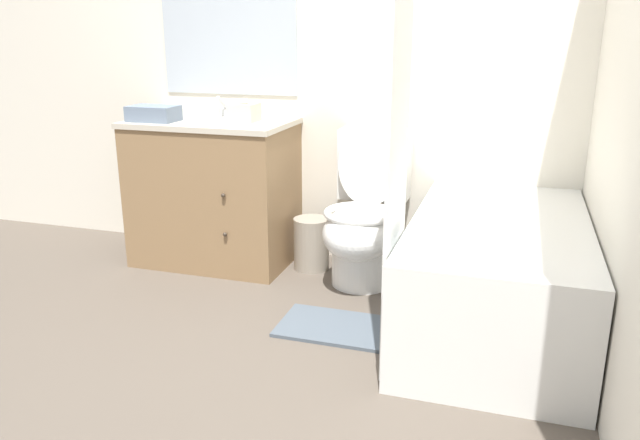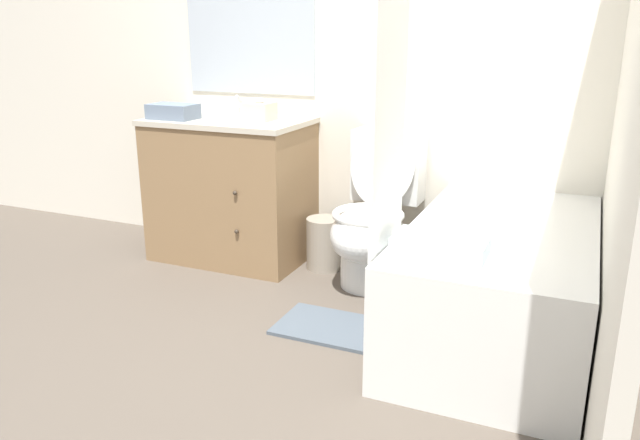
# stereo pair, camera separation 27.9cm
# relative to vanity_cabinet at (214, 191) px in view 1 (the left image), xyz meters

# --- Properties ---
(ground_plane) EXTENTS (14.00, 14.00, 0.00)m
(ground_plane) POSITION_rel_vanity_cabinet_xyz_m (0.77, -1.34, -0.43)
(ground_plane) COLOR brown
(wall_back) EXTENTS (8.00, 0.06, 2.50)m
(wall_back) POSITION_rel_vanity_cabinet_xyz_m (0.77, 0.30, 0.83)
(wall_back) COLOR silver
(wall_back) RESTS_ON ground_plane
(wall_right) EXTENTS (0.05, 2.61, 2.50)m
(wall_right) POSITION_rel_vanity_cabinet_xyz_m (2.03, -0.53, 0.82)
(wall_right) COLOR silver
(wall_right) RESTS_ON ground_plane
(vanity_cabinet) EXTENTS (0.91, 0.58, 0.83)m
(vanity_cabinet) POSITION_rel_vanity_cabinet_xyz_m (0.00, 0.00, 0.00)
(vanity_cabinet) COLOR olive
(vanity_cabinet) RESTS_ON ground_plane
(sink_faucet) EXTENTS (0.14, 0.12, 0.12)m
(sink_faucet) POSITION_rel_vanity_cabinet_xyz_m (-0.00, 0.18, 0.44)
(sink_faucet) COLOR silver
(sink_faucet) RESTS_ON vanity_cabinet
(toilet) EXTENTS (0.38, 0.66, 0.85)m
(toilet) POSITION_rel_vanity_cabinet_xyz_m (0.91, -0.06, -0.07)
(toilet) COLOR white
(toilet) RESTS_ON ground_plane
(bathtub) EXTENTS (0.76, 1.40, 0.51)m
(bathtub) POSITION_rel_vanity_cabinet_xyz_m (1.61, -0.43, -0.17)
(bathtub) COLOR white
(bathtub) RESTS_ON ground_plane
(shower_curtain) EXTENTS (0.02, 0.37, 1.91)m
(shower_curtain) POSITION_rel_vanity_cabinet_xyz_m (1.22, -0.86, 0.54)
(shower_curtain) COLOR white
(shower_curtain) RESTS_ON ground_plane
(wastebasket) EXTENTS (0.20, 0.20, 0.30)m
(wastebasket) POSITION_rel_vanity_cabinet_xyz_m (0.58, 0.04, -0.28)
(wastebasket) COLOR gray
(wastebasket) RESTS_ON ground_plane
(tissue_box) EXTENTS (0.15, 0.15, 0.13)m
(tissue_box) POSITION_rel_vanity_cabinet_xyz_m (0.20, 0.01, 0.46)
(tissue_box) COLOR beige
(tissue_box) RESTS_ON vanity_cabinet
(hand_towel_folded) EXTENTS (0.27, 0.17, 0.08)m
(hand_towel_folded) POSITION_rel_vanity_cabinet_xyz_m (-0.28, -0.13, 0.45)
(hand_towel_folded) COLOR slate
(hand_towel_folded) RESTS_ON vanity_cabinet
(bath_towel_folded) EXTENTS (0.34, 0.20, 0.07)m
(bath_towel_folded) POSITION_rel_vanity_cabinet_xyz_m (1.44, -0.88, 0.12)
(bath_towel_folded) COLOR silver
(bath_towel_folded) RESTS_ON bathtub
(bath_mat) EXTENTS (0.58, 0.34, 0.02)m
(bath_mat) POSITION_rel_vanity_cabinet_xyz_m (0.96, -0.66, -0.42)
(bath_mat) COLOR #4C5660
(bath_mat) RESTS_ON ground_plane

